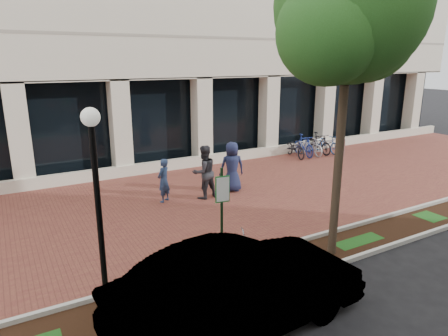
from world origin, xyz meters
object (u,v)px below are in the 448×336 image
pedestrian_mid (204,172)px  sedan_near_curb (240,288)px  bollard (344,148)px  bike_rack_cluster (311,145)px  locked_bicycle (223,255)px  pedestrian_right (232,167)px  parking_sign (222,211)px  lamppost (98,201)px  pedestrian_left (164,181)px  street_tree (351,17)px

pedestrian_mid → sedan_near_curb: (-2.81, -7.01, -0.17)m
bollard → bike_rack_cluster: 1.69m
locked_bicycle → pedestrian_right: size_ratio=1.00×
parking_sign → locked_bicycle: (0.12, 0.15, -1.19)m
sedan_near_curb → parking_sign: bearing=-21.1°
lamppost → bollard: size_ratio=4.15×
parking_sign → pedestrian_right: (3.54, 5.48, -0.72)m
bollard → sedan_near_curb: size_ratio=0.20×
locked_bicycle → pedestrian_left: size_ratio=1.23×
street_tree → bollard: (8.29, 7.67, -5.47)m
pedestrian_left → pedestrian_right: pedestrian_right is taller
pedestrian_left → pedestrian_mid: pedestrian_mid is taller
parking_sign → bollard: parking_sign is taller
pedestrian_right → bike_rack_cluster: bearing=-141.6°
bollard → bike_rack_cluster: size_ratio=0.33×
sedan_near_curb → lamppost: bearing=45.1°
lamppost → locked_bicycle: bearing=-1.0°
pedestrian_right → bike_rack_cluster: pedestrian_right is taller
street_tree → bollard: bearing=42.8°
parking_sign → street_tree: size_ratio=0.34×
pedestrian_left → street_tree: bearing=77.8°
street_tree → pedestrian_left: (-2.49, 5.96, -5.17)m
pedestrian_right → pedestrian_mid: bearing=21.4°
locked_bicycle → pedestrian_left: pedestrian_left is taller
pedestrian_left → sedan_near_curb: bearing=44.8°
pedestrian_left → bike_rack_cluster: pedestrian_left is taller
parking_sign → bike_rack_cluster: parking_sign is taller
bollard → bike_rack_cluster: bike_rack_cluster is taller
pedestrian_left → sedan_near_curb: size_ratio=0.32×
parking_sign → pedestrian_mid: 5.80m
street_tree → lamppost: bearing=175.2°
locked_bicycle → sedan_near_curb: 2.01m
pedestrian_left → bike_rack_cluster: 10.14m
pedestrian_left → pedestrian_mid: size_ratio=0.80×
lamppost → bike_rack_cluster: bearing=32.8°
lamppost → sedan_near_curb: 3.22m
parking_sign → street_tree: 5.38m
pedestrian_left → bollard: pedestrian_left is taller
street_tree → locked_bicycle: 6.31m
street_tree → bike_rack_cluster: 12.71m
pedestrian_left → pedestrian_right: 2.78m
pedestrian_right → bollard: (8.01, 1.89, -0.47)m
parking_sign → pedestrian_right: 6.56m
pedestrian_right → bollard: 8.25m
parking_sign → street_tree: street_tree is taller
lamppost → pedestrian_left: size_ratio=2.60×
street_tree → pedestrian_right: street_tree is taller
pedestrian_left → bollard: size_ratio=1.59×
locked_bicycle → pedestrian_mid: pedestrian_mid is taller
street_tree → sedan_near_curb: bearing=-159.8°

